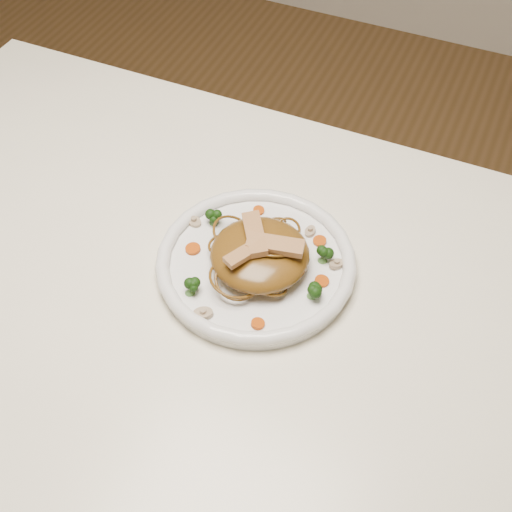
% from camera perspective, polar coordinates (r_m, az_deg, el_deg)
% --- Properties ---
extents(ground, '(4.00, 4.00, 0.00)m').
position_cam_1_polar(ground, '(1.62, -3.81, -18.55)').
color(ground, brown).
rests_on(ground, ground).
extents(table, '(1.20, 0.80, 0.75)m').
position_cam_1_polar(table, '(1.05, -5.62, -5.06)').
color(table, white).
rests_on(table, ground).
extents(plate, '(0.33, 0.33, 0.02)m').
position_cam_1_polar(plate, '(0.96, 0.00, -0.85)').
color(plate, white).
rests_on(plate, table).
extents(noodle_mound, '(0.18, 0.18, 0.04)m').
position_cam_1_polar(noodle_mound, '(0.94, 0.32, 0.16)').
color(noodle_mound, brown).
rests_on(noodle_mound, plate).
extents(chicken_a, '(0.08, 0.04, 0.01)m').
position_cam_1_polar(chicken_a, '(0.91, 1.62, 0.94)').
color(chicken_a, tan).
rests_on(chicken_a, noodle_mound).
extents(chicken_b, '(0.06, 0.08, 0.01)m').
position_cam_1_polar(chicken_b, '(0.92, -0.10, 1.86)').
color(chicken_b, tan).
rests_on(chicken_b, noodle_mound).
extents(chicken_c, '(0.05, 0.06, 0.01)m').
position_cam_1_polar(chicken_c, '(0.90, -0.91, 0.27)').
color(chicken_c, tan).
rests_on(chicken_c, noodle_mound).
extents(broccoli_0, '(0.04, 0.04, 0.03)m').
position_cam_1_polar(broccoli_0, '(0.95, 5.66, 0.25)').
color(broccoli_0, '#15340B').
rests_on(broccoli_0, plate).
extents(broccoli_1, '(0.03, 0.03, 0.03)m').
position_cam_1_polar(broccoli_1, '(1.00, -3.58, 3.32)').
color(broccoli_1, '#15340B').
rests_on(broccoli_1, plate).
extents(broccoli_2, '(0.03, 0.03, 0.03)m').
position_cam_1_polar(broccoli_2, '(0.92, -5.62, -2.53)').
color(broccoli_2, '#15340B').
rests_on(broccoli_2, plate).
extents(broccoli_3, '(0.04, 0.04, 0.03)m').
position_cam_1_polar(broccoli_3, '(0.91, 4.75, -2.75)').
color(broccoli_3, '#15340B').
rests_on(broccoli_3, plate).
extents(carrot_0, '(0.02, 0.02, 0.00)m').
position_cam_1_polar(carrot_0, '(0.99, 5.35, 1.25)').
color(carrot_0, '#B64406').
rests_on(carrot_0, plate).
extents(carrot_1, '(0.03, 0.03, 0.00)m').
position_cam_1_polar(carrot_1, '(0.98, -5.31, 0.60)').
color(carrot_1, '#B64406').
rests_on(carrot_1, plate).
extents(carrot_2, '(0.02, 0.02, 0.00)m').
position_cam_1_polar(carrot_2, '(0.94, 5.53, -2.11)').
color(carrot_2, '#B64406').
rests_on(carrot_2, plate).
extents(carrot_3, '(0.02, 0.02, 0.00)m').
position_cam_1_polar(carrot_3, '(1.02, 0.23, 3.83)').
color(carrot_3, '#B64406').
rests_on(carrot_3, plate).
extents(carrot_4, '(0.02, 0.02, 0.00)m').
position_cam_1_polar(carrot_4, '(0.89, 0.15, -5.69)').
color(carrot_4, '#B64406').
rests_on(carrot_4, plate).
extents(mushroom_0, '(0.03, 0.03, 0.01)m').
position_cam_1_polar(mushroom_0, '(0.90, -4.44, -4.81)').
color(mushroom_0, '#C7B495').
rests_on(mushroom_0, plate).
extents(mushroom_1, '(0.03, 0.03, 0.01)m').
position_cam_1_polar(mushroom_1, '(0.96, 6.76, -0.68)').
color(mushroom_1, '#C7B495').
rests_on(mushroom_1, plate).
extents(mushroom_2, '(0.03, 0.03, 0.01)m').
position_cam_1_polar(mushroom_2, '(1.01, -5.22, 2.90)').
color(mushroom_2, '#C7B495').
rests_on(mushroom_2, plate).
extents(mushroom_3, '(0.02, 0.02, 0.01)m').
position_cam_1_polar(mushroom_3, '(1.00, 4.56, 2.06)').
color(mushroom_3, '#C7B495').
rests_on(mushroom_3, plate).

